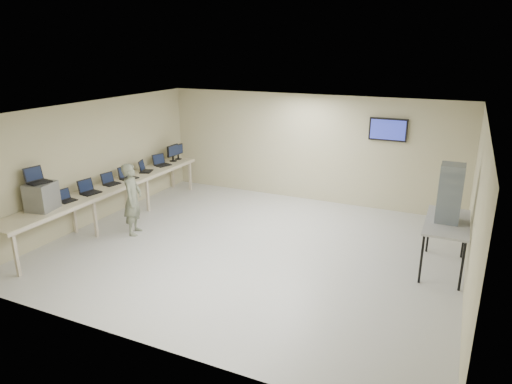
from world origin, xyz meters
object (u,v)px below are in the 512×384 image
at_px(equipment_box, 42,196).
at_px(side_table, 447,225).
at_px(soldier, 133,199).
at_px(workbench, 112,188).

bearing_deg(equipment_box, side_table, 7.28).
height_order(equipment_box, side_table, equipment_box).
bearing_deg(soldier, side_table, -100.94).
distance_m(soldier, side_table, 6.36).
distance_m(workbench, soldier, 0.98).
bearing_deg(workbench, soldier, -22.49).
xyz_separation_m(equipment_box, side_table, (7.25, 2.48, -0.28)).
height_order(workbench, soldier, soldier).
relative_size(soldier, side_table, 0.99).
bearing_deg(workbench, side_table, 4.96).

